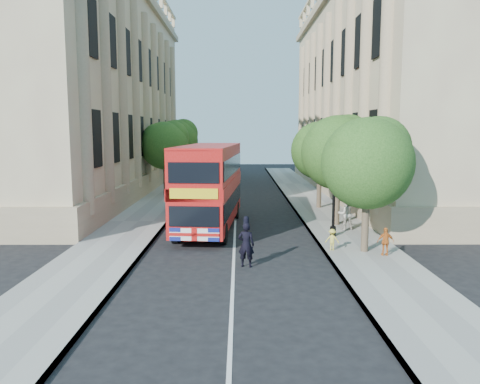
{
  "coord_description": "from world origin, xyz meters",
  "views": [
    {
      "loc": [
        0.23,
        -17.26,
        5.42
      ],
      "look_at": [
        0.28,
        6.64,
        2.3
      ],
      "focal_mm": 35.0,
      "sensor_mm": 36.0,
      "label": 1
    }
  ],
  "objects_px": {
    "double_decker_bus": "(210,184)",
    "police_constable": "(246,245)",
    "box_van": "(193,193)",
    "lamp_post": "(334,189)",
    "woman_pedestrian": "(346,214)"
  },
  "relations": [
    {
      "from": "lamp_post",
      "to": "woman_pedestrian",
      "type": "distance_m",
      "value": 2.4
    },
    {
      "from": "police_constable",
      "to": "woman_pedestrian",
      "type": "xyz_separation_m",
      "value": [
        5.47,
        6.58,
        0.08
      ]
    },
    {
      "from": "lamp_post",
      "to": "police_constable",
      "type": "distance_m",
      "value": 6.91
    },
    {
      "from": "lamp_post",
      "to": "double_decker_bus",
      "type": "xyz_separation_m",
      "value": [
        -6.4,
        2.34,
        0.02
      ]
    },
    {
      "from": "double_decker_bus",
      "to": "box_van",
      "type": "xyz_separation_m",
      "value": [
        -1.5,
        5.69,
        -1.27
      ]
    },
    {
      "from": "double_decker_bus",
      "to": "woman_pedestrian",
      "type": "bearing_deg",
      "value": -1.24
    },
    {
      "from": "box_van",
      "to": "lamp_post",
      "type": "bearing_deg",
      "value": -49.42
    },
    {
      "from": "double_decker_bus",
      "to": "woman_pedestrian",
      "type": "distance_m",
      "value": 7.57
    },
    {
      "from": "lamp_post",
      "to": "woman_pedestrian",
      "type": "height_order",
      "value": "lamp_post"
    },
    {
      "from": "lamp_post",
      "to": "double_decker_bus",
      "type": "bearing_deg",
      "value": 159.92
    },
    {
      "from": "box_van",
      "to": "woman_pedestrian",
      "type": "height_order",
      "value": "box_van"
    },
    {
      "from": "double_decker_bus",
      "to": "police_constable",
      "type": "distance_m",
      "value": 7.75
    },
    {
      "from": "police_constable",
      "to": "woman_pedestrian",
      "type": "distance_m",
      "value": 8.55
    },
    {
      "from": "lamp_post",
      "to": "box_van",
      "type": "relative_size",
      "value": 1.12
    },
    {
      "from": "lamp_post",
      "to": "woman_pedestrian",
      "type": "bearing_deg",
      "value": 58.09
    }
  ]
}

